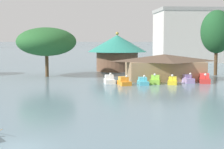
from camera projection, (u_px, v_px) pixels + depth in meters
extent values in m
plane|color=slate|center=(18.00, 149.00, 21.66)|extent=(2000.00, 2000.00, 0.00)
cube|color=white|center=(110.00, 81.00, 53.99)|extent=(1.71, 2.74, 0.66)
cube|color=white|center=(109.00, 77.00, 54.25)|extent=(1.37, 1.28, 0.64)
cylinder|color=white|center=(111.00, 77.00, 52.89)|extent=(0.14, 0.14, 0.75)
sphere|color=white|center=(111.00, 74.00, 52.83)|extent=(0.36, 0.36, 0.36)
cube|color=orange|center=(124.00, 83.00, 52.13)|extent=(2.02, 3.13, 0.59)
cube|color=gold|center=(123.00, 79.00, 52.41)|extent=(1.51, 1.52, 0.63)
cylinder|color=orange|center=(126.00, 80.00, 50.95)|extent=(0.14, 0.14, 0.69)
sphere|color=white|center=(126.00, 76.00, 50.90)|extent=(0.31, 0.31, 0.31)
cube|color=#4CB7CC|center=(143.00, 83.00, 52.61)|extent=(1.40, 2.82, 0.57)
cube|color=#5DCDE2|center=(143.00, 79.00, 52.90)|extent=(1.19, 1.27, 0.52)
cylinder|color=#4CB7CC|center=(144.00, 79.00, 51.43)|extent=(0.14, 0.14, 0.68)
sphere|color=white|center=(144.00, 76.00, 51.38)|extent=(0.33, 0.33, 0.33)
cube|color=#8CCC3F|center=(155.00, 81.00, 53.48)|extent=(2.11, 2.78, 0.71)
cube|color=#A0E24F|center=(155.00, 77.00, 53.71)|extent=(1.52, 1.41, 0.62)
cylinder|color=#8CCC3F|center=(155.00, 78.00, 52.45)|extent=(0.14, 0.14, 0.63)
sphere|color=white|center=(155.00, 75.00, 52.40)|extent=(0.37, 0.37, 0.37)
cube|color=yellow|center=(173.00, 82.00, 53.15)|extent=(2.17, 3.13, 0.59)
cube|color=yellow|center=(173.00, 78.00, 53.43)|extent=(1.50, 1.57, 0.52)
cylinder|color=yellow|center=(172.00, 79.00, 51.98)|extent=(0.14, 0.14, 0.69)
sphere|color=white|center=(172.00, 75.00, 51.93)|extent=(0.35, 0.35, 0.35)
cube|color=#B299D8|center=(188.00, 80.00, 54.85)|extent=(1.65, 2.57, 0.75)
cube|color=#C8ADF0|center=(187.00, 76.00, 55.08)|extent=(1.30, 1.21, 0.56)
cylinder|color=#B299D8|center=(190.00, 77.00, 53.82)|extent=(0.14, 0.14, 0.58)
sphere|color=white|center=(190.00, 74.00, 53.78)|extent=(0.35, 0.35, 0.35)
cube|color=red|center=(205.00, 81.00, 54.54)|extent=(2.29, 3.24, 0.73)
cube|color=#E8423C|center=(204.00, 76.00, 54.83)|extent=(1.65, 1.62, 0.74)
cylinder|color=red|center=(205.00, 77.00, 53.33)|extent=(0.14, 0.14, 0.52)
sphere|color=white|center=(205.00, 75.00, 53.29)|extent=(0.37, 0.37, 0.37)
cube|color=#9E7F5B|center=(164.00, 70.00, 59.12)|extent=(12.46, 7.98, 3.14)
pyramid|color=brown|center=(164.00, 58.00, 58.90)|extent=(13.45, 9.17, 1.18)
cylinder|color=brown|center=(117.00, 61.00, 75.63)|extent=(9.03, 9.03, 4.16)
cone|color=teal|center=(117.00, 43.00, 75.23)|extent=(12.87, 12.87, 3.62)
sphere|color=#B7993D|center=(117.00, 33.00, 75.02)|extent=(0.70, 0.70, 0.70)
cylinder|color=brown|center=(47.00, 66.00, 63.60)|extent=(0.62, 0.62, 3.81)
ellipsoid|color=#28602D|center=(46.00, 42.00, 63.14)|extent=(10.91, 10.91, 5.22)
cylinder|color=brown|center=(216.00, 64.00, 65.96)|extent=(0.64, 0.64, 4.23)
ellipsoid|color=#1E5128|center=(217.00, 32.00, 65.33)|extent=(6.01, 6.01, 8.15)
cube|color=beige|center=(203.00, 37.00, 106.14)|extent=(28.04, 15.33, 15.05)
cube|color=#999993|center=(203.00, 11.00, 105.33)|extent=(28.60, 15.64, 1.00)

